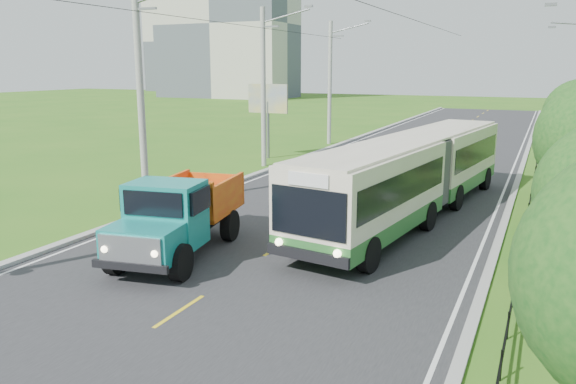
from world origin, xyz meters
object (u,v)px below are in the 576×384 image
Objects in this scene: tree_back at (576,114)px; planter_far at (546,180)px; planter_mid at (544,214)px; billboard_left at (268,103)px; planter_near at (539,276)px; pole_mid at (264,87)px; dump_truck at (179,211)px; pole_far at (330,83)px; bus at (413,170)px; pole_near at (141,96)px.

tree_back reaches higher than planter_far.
billboard_left is at bearing 151.08° from planter_mid.
planter_near is (-1.26, -20.14, -3.37)m from tree_back.
pole_mid is 1.82× the size of tree_back.
planter_far is 21.41m from dump_truck.
pole_mid is 12.00m from pole_far.
billboard_left is 0.76× the size of dump_truck.
billboard_left is 0.29× the size of bus.
tree_back is at bearing 15.84° from pole_mid.
pole_mid reaches higher than dump_truck.
pole_mid reaches higher than bus.
billboard_left is (-1.24, -9.00, -1.23)m from pole_far.
dump_truck is at bearing -72.14° from pole_mid.
billboard_left reaches higher than planter_far.
pole_near is 1.47× the size of dump_truck.
pole_near is 12.46m from bus.
pole_far is 29.84m from dump_truck.
bus is (12.89, -11.78, -1.82)m from billboard_left.
pole_near is at bearing -156.77° from bus.
planter_far is at bearing -6.31° from billboard_left.
planter_mid is (-1.26, -12.14, -3.37)m from tree_back.
planter_mid is at bearing 26.64° from bus.
bus is (-5.21, 6.22, 1.76)m from planter_near.
pole_mid is 0.56× the size of bus.
planter_mid is (16.86, -7.00, -4.81)m from pole_mid.
pole_far is (0.00, 24.00, 0.00)m from pole_near.
pole_far is 32.19m from planter_near.
tree_back is 8.21× the size of planter_mid.
planter_far is 0.04× the size of bus.
planter_near is at bearing -93.57° from tree_back.
planter_mid is 0.10× the size of dump_truck.
pole_mid is 3.47m from billboard_left.
pole_far is at bearing 90.00° from pole_mid.
planter_near is at bearing -44.84° from billboard_left.
billboard_left reaches higher than bus.
planter_far is at bearing 3.39° from pole_mid.
bus is at bearing 15.45° from pole_near.
tree_back is at bearing 50.54° from dump_truck.
planter_far is at bearing 37.63° from pole_near.
dump_truck reaches higher than planter_far.
pole_far is 14.93× the size of planter_mid.
bus reaches higher than planter_mid.
planter_mid is 8.00m from planter_far.
pole_near reaches higher than planter_far.
planter_near is 16.00m from planter_far.
tree_back reaches higher than planter_mid.
pole_mid is 18.32m from dump_truck.
pole_mid reaches higher than planter_mid.
planter_near is 1.00× the size of planter_mid.
planter_far is (0.00, 8.00, 0.00)m from planter_mid.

